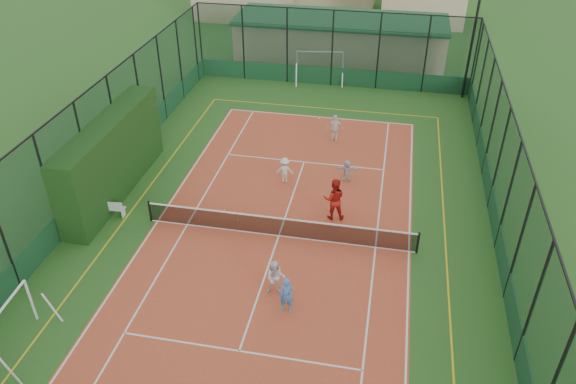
% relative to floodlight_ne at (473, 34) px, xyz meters
% --- Properties ---
extents(ground, '(300.00, 300.00, 0.00)m').
position_rel_floodlight_ne_xyz_m(ground, '(-8.60, -16.60, -4.12)').
color(ground, '#2E5C1F').
rests_on(ground, ground).
extents(court_slab, '(11.17, 23.97, 0.01)m').
position_rel_floodlight_ne_xyz_m(court_slab, '(-8.60, -16.60, -4.12)').
color(court_slab, '#A43A24').
rests_on(court_slab, ground).
extents(tennis_net, '(11.67, 0.12, 1.06)m').
position_rel_floodlight_ne_xyz_m(tennis_net, '(-8.60, -16.60, -3.59)').
color(tennis_net, black).
rests_on(tennis_net, ground).
extents(perimeter_fence, '(18.12, 34.12, 5.00)m').
position_rel_floodlight_ne_xyz_m(perimeter_fence, '(-8.60, -16.60, -1.62)').
color(perimeter_fence, '#103121').
rests_on(perimeter_fence, ground).
extents(floodlight_ne, '(0.60, 0.26, 8.25)m').
position_rel_floodlight_ne_xyz_m(floodlight_ne, '(0.00, 0.00, 0.00)').
color(floodlight_ne, black).
rests_on(floodlight_ne, ground).
extents(clubhouse, '(15.20, 7.20, 3.15)m').
position_rel_floodlight_ne_xyz_m(clubhouse, '(-8.60, 5.40, -2.55)').
color(clubhouse, tan).
rests_on(clubhouse, ground).
extents(hedge_left, '(1.25, 8.36, 3.66)m').
position_rel_floodlight_ne_xyz_m(hedge_left, '(-16.90, -14.61, -2.30)').
color(hedge_left, black).
rests_on(hedge_left, ground).
extents(white_bench, '(1.56, 0.53, 0.86)m').
position_rel_floodlight_ne_xyz_m(white_bench, '(-16.40, -16.57, -3.69)').
color(white_bench, white).
rests_on(white_bench, ground).
extents(futsal_goal_near, '(2.85, 0.98, 1.81)m').
position_rel_floodlight_ne_xyz_m(futsal_goal_near, '(-15.98, -24.31, -3.22)').
color(futsal_goal_near, white).
rests_on(futsal_goal_near, ground).
extents(futsal_goal_far, '(3.29, 1.38, 2.05)m').
position_rel_floodlight_ne_xyz_m(futsal_goal_far, '(-9.47, 0.92, -3.10)').
color(futsal_goal_far, white).
rests_on(futsal_goal_far, ground).
extents(child_near_mid, '(0.57, 0.42, 1.45)m').
position_rel_floodlight_ne_xyz_m(child_near_mid, '(-7.41, -20.83, -3.39)').
color(child_near_mid, '#457BC3').
rests_on(child_near_mid, court_slab).
extents(child_near_right, '(0.77, 0.64, 1.46)m').
position_rel_floodlight_ne_xyz_m(child_near_right, '(-7.99, -20.01, -3.39)').
color(child_near_right, white).
rests_on(child_near_right, court_slab).
extents(child_far_left, '(0.88, 0.55, 1.31)m').
position_rel_floodlight_ne_xyz_m(child_far_left, '(-9.21, -12.27, -3.46)').
color(child_far_left, silver).
rests_on(child_far_left, court_slab).
extents(child_far_right, '(0.94, 0.50, 1.53)m').
position_rel_floodlight_ne_xyz_m(child_far_right, '(-7.35, -7.51, -3.35)').
color(child_far_right, white).
rests_on(child_far_right, court_slab).
extents(child_far_back, '(1.09, 0.46, 1.14)m').
position_rel_floodlight_ne_xyz_m(child_far_back, '(-6.25, -11.57, -3.55)').
color(child_far_back, silver).
rests_on(child_far_back, court_slab).
extents(coach, '(1.06, 0.88, 1.98)m').
position_rel_floodlight_ne_xyz_m(coach, '(-6.49, -14.81, -3.12)').
color(coach, '#B51A13').
rests_on(coach, court_slab).
extents(tennis_balls, '(5.25, 0.88, 0.07)m').
position_rel_floodlight_ne_xyz_m(tennis_balls, '(-9.20, -15.58, -4.08)').
color(tennis_balls, '#CCE033').
rests_on(tennis_balls, court_slab).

